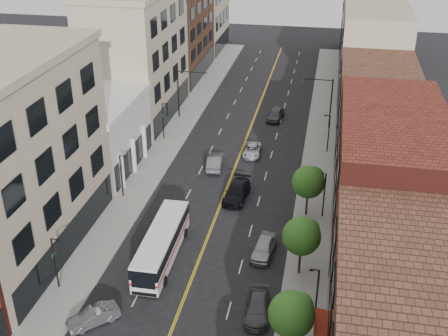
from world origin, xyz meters
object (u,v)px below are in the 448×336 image
Objects in this scene: city_bus at (162,243)px; car_lane_c at (276,114)px; car_parked_far at (264,247)px; car_angle_b at (93,316)px; car_lane_behind at (215,161)px; car_lane_a at (237,192)px; car_lane_b at (252,150)px; car_parked_mid at (258,308)px.

city_bus reaches higher than car_lane_c.
car_parked_far is at bearing -78.18° from car_lane_c.
car_lane_c is at bearing 124.79° from car_angle_b.
car_lane_behind is 7.98m from car_lane_a.
car_lane_c reaches higher than car_lane_b.
car_lane_c is at bearing 79.91° from car_lane_b.
car_parked_far is at bearing -61.95° from car_lane_a.
car_lane_behind is 17.79m from car_lane_c.
car_lane_b is at bearing 106.54° from car_parked_far.
car_lane_a reaches higher than car_angle_b.
car_lane_a is at bearing 116.72° from car_angle_b.
car_lane_c is at bearing 99.54° from car_parked_far.
car_parked_far reaches higher than car_parked_mid.
car_lane_behind reaches higher than car_lane_b.
car_parked_far is 0.97× the size of car_lane_c.
car_lane_a is at bearing 67.19° from city_bus.
car_angle_b is at bearing -108.24° from city_bus.
car_parked_mid is 42.13m from car_lane_c.
city_bus reaches higher than car_angle_b.
city_bus is at bearing -107.40° from car_lane_a.
car_angle_b is 0.89× the size of car_parked_far.
car_lane_c is (1.67, 23.86, 0.00)m from car_lane_a.
car_parked_mid is 8.36m from car_parked_far.
city_bus is 9.87m from car_angle_b.
car_parked_mid is at bearing 103.59° from car_lane_behind.
city_bus is 2.77× the size of car_angle_b.
city_bus is 2.47× the size of car_parked_far.
city_bus is at bearing -104.15° from car_lane_b.
city_bus reaches higher than car_lane_b.
car_parked_far is (-0.59, 8.34, 0.11)m from car_parked_mid.
car_lane_a is at bearing 101.84° from car_parked_mid.
car_parked_mid is at bearing -78.26° from car_lane_c.
car_parked_mid is 1.01× the size of car_parked_far.
car_lane_a is (7.81, 21.65, 0.13)m from car_angle_b.
car_lane_b is (3.89, 4.44, -0.18)m from car_lane_behind.
car_lane_b is (0.00, 11.40, -0.17)m from car_lane_a.
city_bus is at bearing -92.96° from car_lane_c.
car_lane_b is at bearing 96.16° from car_parked_mid.
car_lane_b is 12.57m from car_lane_c.
car_parked_mid is 29.95m from car_lane_b.
car_lane_b is (-4.30, 21.22, -0.15)m from car_parked_far.
car_parked_mid is at bearing -31.97° from city_bus.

